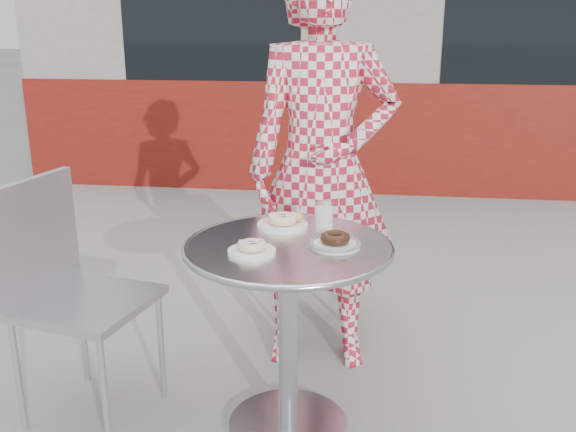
# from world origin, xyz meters

# --- Properties ---
(storefront) EXTENTS (6.02, 4.55, 3.00)m
(storefront) POSITION_xyz_m (-0.00, 5.56, 1.49)
(storefront) COLOR gray
(storefront) RESTS_ON ground
(bistro_table) EXTENTS (0.76, 0.76, 0.77)m
(bistro_table) POSITION_xyz_m (-0.05, 0.02, 0.58)
(bistro_table) COLOR silver
(bistro_table) RESTS_ON ground
(chair_far) EXTENTS (0.49, 0.49, 0.85)m
(chair_far) POSITION_xyz_m (-0.04, 1.01, 0.26)
(chair_far) COLOR #AFB2B7
(chair_far) RESTS_ON ground
(chair_left) EXTENTS (0.55, 0.55, 0.96)m
(chair_left) POSITION_xyz_m (-0.85, 0.04, 0.30)
(chair_left) COLOR #AFB2B7
(chair_left) RESTS_ON ground
(seated_person) EXTENTS (0.70, 0.51, 1.81)m
(seated_person) POSITION_xyz_m (0.02, 0.62, 0.90)
(seated_person) COLOR #AD1A2F
(seated_person) RESTS_ON ground
(plate_far) EXTENTS (0.20, 0.20, 0.05)m
(plate_far) POSITION_xyz_m (-0.09, 0.22, 0.79)
(plate_far) COLOR white
(plate_far) RESTS_ON bistro_table
(plate_near) EXTENTS (0.17, 0.17, 0.04)m
(plate_near) POSITION_xyz_m (-0.16, -0.08, 0.78)
(plate_near) COLOR white
(plate_near) RESTS_ON bistro_table
(plate_checker) EXTENTS (0.18, 0.18, 0.05)m
(plate_checker) POSITION_xyz_m (0.12, 0.03, 0.78)
(plate_checker) COLOR white
(plate_checker) RESTS_ON bistro_table
(milk_cup) EXTENTS (0.07, 0.07, 0.11)m
(milk_cup) POSITION_xyz_m (0.07, 0.19, 0.82)
(milk_cup) COLOR white
(milk_cup) RESTS_ON bistro_table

